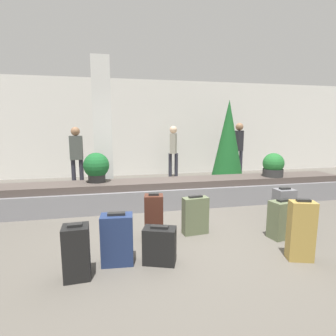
{
  "coord_description": "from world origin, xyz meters",
  "views": [
    {
      "loc": [
        -1.11,
        -3.82,
        1.66
      ],
      "look_at": [
        0.0,
        1.48,
        0.8
      ],
      "focal_mm": 28.0,
      "sensor_mm": 36.0,
      "label": 1
    }
  ],
  "objects": [
    {
      "name": "decorated_tree",
      "position": [
        2.11,
        3.17,
        1.29
      ],
      "size": [
        0.91,
        0.91,
        2.4
      ],
      "color": "#4C331E",
      "rests_on": "ground_plane"
    },
    {
      "name": "potted_plant_1",
      "position": [
        -1.45,
        1.56,
        0.86
      ],
      "size": [
        0.51,
        0.51,
        0.59
      ],
      "color": "#2D2D2D",
      "rests_on": "carousel"
    },
    {
      "name": "potted_plant_0",
      "position": [
        2.39,
        1.37,
        0.79
      ],
      "size": [
        0.46,
        0.46,
        0.53
      ],
      "color": "#2D2D2D",
      "rests_on": "carousel"
    },
    {
      "name": "back_wall",
      "position": [
        0.0,
        5.16,
        1.6
      ],
      "size": [
        18.0,
        0.06,
        3.2
      ],
      "color": "silver",
      "rests_on": "ground_plane"
    },
    {
      "name": "suitcase_3",
      "position": [
        1.35,
        -0.49,
        0.29
      ],
      "size": [
        0.43,
        0.31,
        0.6
      ],
      "rotation": [
        0.0,
        0.0,
        0.19
      ],
      "color": "#5B6647",
      "rests_on": "ground_plane"
    },
    {
      "name": "traveler_1",
      "position": [
        -2.06,
        3.41,
        0.98
      ],
      "size": [
        0.32,
        0.23,
        1.65
      ],
      "rotation": [
        0.0,
        0.0,
        -3.13
      ],
      "color": "#282833",
      "rests_on": "ground_plane"
    },
    {
      "name": "suitcase_7",
      "position": [
        1.66,
        -0.07,
        0.32
      ],
      "size": [
        0.31,
        0.24,
        0.66
      ],
      "rotation": [
        0.0,
        0.0,
        0.01
      ],
      "color": "slate",
      "rests_on": "ground_plane"
    },
    {
      "name": "ground_plane",
      "position": [
        0.0,
        0.0,
        0.0
      ],
      "size": [
        18.0,
        18.0,
        0.0
      ],
      "primitive_type": "plane",
      "color": "#59544C"
    },
    {
      "name": "suitcase_2",
      "position": [
        0.11,
        -0.08,
        0.29
      ],
      "size": [
        0.41,
        0.21,
        0.61
      ],
      "rotation": [
        0.0,
        0.0,
        0.11
      ],
      "color": "#5B6647",
      "rests_on": "ground_plane"
    },
    {
      "name": "pillar",
      "position": [
        -1.33,
        2.48,
        1.6
      ],
      "size": [
        0.41,
        0.41,
        3.2
      ],
      "color": "silver",
      "rests_on": "ground_plane"
    },
    {
      "name": "carousel",
      "position": [
        0.0,
        1.48,
        0.26
      ],
      "size": [
        8.17,
        0.82,
        0.55
      ],
      "color": "gray",
      "rests_on": "ground_plane"
    },
    {
      "name": "suitcase_4",
      "position": [
        1.14,
        -1.13,
        0.38
      ],
      "size": [
        0.34,
        0.26,
        0.78
      ],
      "rotation": [
        0.0,
        0.0,
        -0.31
      ],
      "color": "#A3843D",
      "rests_on": "ground_plane"
    },
    {
      "name": "suitcase_5",
      "position": [
        -0.56,
        -0.15,
        0.34
      ],
      "size": [
        0.3,
        0.27,
        0.7
      ],
      "rotation": [
        0.0,
        0.0,
        -0.16
      ],
      "color": "#472319",
      "rests_on": "ground_plane"
    },
    {
      "name": "suitcase_6",
      "position": [
        -1.1,
        -0.76,
        0.31
      ],
      "size": [
        0.4,
        0.27,
        0.65
      ],
      "rotation": [
        0.0,
        0.0,
        -0.07
      ],
      "color": "navy",
      "rests_on": "ground_plane"
    },
    {
      "name": "traveler_2",
      "position": [
        2.97,
        4.22,
        1.07
      ],
      "size": [
        0.37,
        0.33,
        1.78
      ],
      "rotation": [
        0.0,
        0.0,
        0.6
      ],
      "color": "#282833",
      "rests_on": "ground_plane"
    },
    {
      "name": "suitcase_0",
      "position": [
        -1.54,
        -0.98,
        0.3
      ],
      "size": [
        0.29,
        0.27,
        0.63
      ],
      "rotation": [
        0.0,
        0.0,
        0.05
      ],
      "color": "black",
      "rests_on": "ground_plane"
    },
    {
      "name": "suitcase_1",
      "position": [
        -0.59,
        -0.85,
        0.23
      ],
      "size": [
        0.45,
        0.34,
        0.48
      ],
      "rotation": [
        0.0,
        0.0,
        -0.34
      ],
      "color": "black",
      "rests_on": "ground_plane"
    },
    {
      "name": "traveler_0",
      "position": [
        0.78,
        4.38,
        1.0
      ],
      "size": [
        0.31,
        0.36,
        1.68
      ],
      "rotation": [
        0.0,
        0.0,
        -1.95
      ],
      "color": "#282833",
      "rests_on": "ground_plane"
    }
  ]
}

